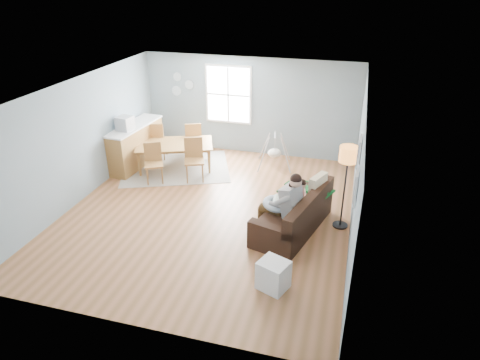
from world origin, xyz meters
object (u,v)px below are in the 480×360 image
(toddler, at_px, (297,193))
(counter, at_px, (136,145))
(sofa, at_px, (295,217))
(chair_sw, at_px, (153,160))
(baby_swing, at_px, (275,152))
(floor_lamp, at_px, (348,161))
(dining_table, at_px, (175,156))
(chair_ne, at_px, (193,138))
(father, at_px, (284,202))
(storage_cube, at_px, (273,275))
(monitor, at_px, (125,123))
(chair_nw, at_px, (156,138))
(chair_se, at_px, (194,156))

(toddler, height_order, counter, counter)
(sofa, height_order, toddler, toddler)
(chair_sw, bearing_deg, baby_swing, 31.02)
(floor_lamp, xyz_separation_m, counter, (-5.50, 1.69, -0.89))
(toddler, relative_size, dining_table, 0.42)
(baby_swing, bearing_deg, chair_ne, -179.96)
(father, relative_size, counter, 0.69)
(dining_table, relative_size, chair_ne, 1.90)
(storage_cube, xyz_separation_m, baby_swing, (-0.94, 4.79, 0.15))
(father, distance_m, monitor, 4.87)
(chair_sw, bearing_deg, father, -24.01)
(chair_nw, xyz_separation_m, chair_ne, (0.93, 0.38, -0.02))
(monitor, bearing_deg, storage_cube, -37.95)
(chair_ne, relative_size, baby_swing, 0.98)
(toddler, bearing_deg, chair_se, 152.08)
(counter, distance_m, monitor, 0.82)
(sofa, xyz_separation_m, counter, (-4.61, 2.08, 0.26))
(chair_nw, relative_size, chair_ne, 1.04)
(toddler, relative_size, chair_se, 0.77)
(sofa, height_order, chair_nw, chair_nw)
(sofa, bearing_deg, counter, 155.74)
(sofa, height_order, father, father)
(father, height_order, floor_lamp, floor_lamp)
(father, distance_m, storage_cube, 1.67)
(sofa, height_order, baby_swing, baby_swing)
(father, xyz_separation_m, chair_sw, (-3.52, 1.57, -0.19))
(sofa, height_order, chair_se, chair_se)
(chair_se, distance_m, baby_swing, 2.19)
(baby_swing, bearing_deg, storage_cube, -78.93)
(dining_table, height_order, counter, counter)
(sofa, bearing_deg, baby_swing, 109.04)
(baby_swing, bearing_deg, father, -75.79)
(dining_table, xyz_separation_m, chair_se, (0.71, -0.44, 0.27))
(sofa, relative_size, chair_sw, 2.33)
(chair_nw, height_order, monitor, monitor)
(sofa, xyz_separation_m, monitor, (-4.63, 1.70, 0.99))
(chair_se, distance_m, monitor, 1.95)
(chair_se, height_order, counter, counter)
(sofa, relative_size, father, 1.61)
(father, height_order, chair_sw, father)
(floor_lamp, xyz_separation_m, chair_nw, (-5.12, 2.17, -0.84))
(floor_lamp, bearing_deg, chair_se, 160.51)
(toddler, xyz_separation_m, chair_nw, (-4.21, 2.34, -0.10))
(storage_cube, xyz_separation_m, dining_table, (-3.43, 3.98, 0.09))
(monitor, relative_size, baby_swing, 0.41)
(floor_lamp, xyz_separation_m, monitor, (-5.52, 1.31, -0.16))
(floor_lamp, bearing_deg, toddler, -169.57)
(chair_ne, bearing_deg, baby_swing, 0.04)
(sofa, xyz_separation_m, toddler, (-0.02, 0.22, 0.41))
(father, bearing_deg, chair_sw, 155.99)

